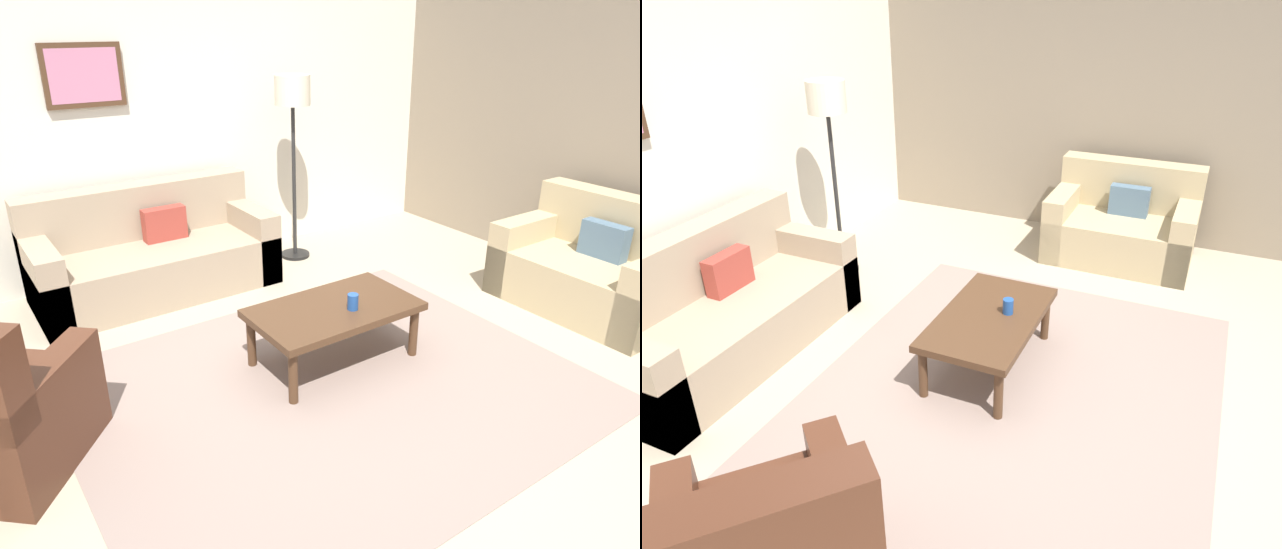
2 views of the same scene
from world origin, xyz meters
TOP-DOWN VIEW (x-y plane):
  - ground_plane at (0.00, 0.00)m, footprint 8.00×8.00m
  - rear_partition at (0.00, 2.60)m, footprint 6.00×0.12m
  - stone_feature_panel at (3.00, 0.00)m, footprint 0.12×5.20m
  - area_rug at (0.00, 0.00)m, footprint 3.07×2.55m
  - couch_main at (-0.37, 2.11)m, footprint 1.96×0.88m
  - couch_loveseat at (2.45, -0.23)m, footprint 0.87×1.33m
  - coffee_table at (0.21, 0.26)m, footprint 1.10×0.64m
  - cup at (0.29, 0.16)m, footprint 0.07×0.07m
  - lamp_standing at (1.05, 2.05)m, footprint 0.32×0.32m
  - framed_artwork at (-0.60, 2.51)m, footprint 0.62×0.04m

SIDE VIEW (x-z plane):
  - ground_plane at x=0.00m, z-range 0.00..0.00m
  - area_rug at x=0.00m, z-range 0.00..0.01m
  - couch_main at x=-0.37m, z-range -0.14..0.74m
  - couch_loveseat at x=2.45m, z-range -0.14..0.74m
  - coffee_table at x=0.21m, z-range 0.15..0.56m
  - cup at x=0.29m, z-range 0.41..0.52m
  - rear_partition at x=0.00m, z-range 0.00..2.80m
  - stone_feature_panel at x=3.00m, z-range 0.00..2.80m
  - lamp_standing at x=1.05m, z-range 0.55..2.26m
  - framed_artwork at x=-0.60m, z-range 1.50..1.99m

